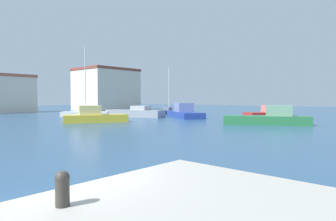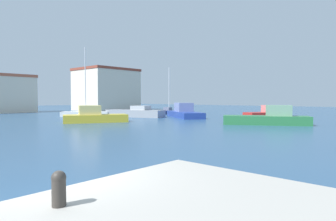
{
  "view_description": "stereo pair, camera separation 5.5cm",
  "coord_description": "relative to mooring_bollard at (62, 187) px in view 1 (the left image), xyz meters",
  "views": [
    {
      "loc": [
        -2.62,
        -5.52,
        2.42
      ],
      "look_at": [
        24.94,
        19.4,
        0.95
      ],
      "focal_mm": 31.73,
      "sensor_mm": 36.0,
      "label": 1
    },
    {
      "loc": [
        -2.58,
        -5.56,
        2.42
      ],
      "look_at": [
        24.94,
        19.4,
        0.95
      ],
      "focal_mm": 31.73,
      "sensor_mm": 36.0,
      "label": 2
    }
  ],
  "objects": [
    {
      "name": "sailboat_navy_distant_north",
      "position": [
        33.62,
        28.29,
        -0.75
      ],
      "size": [
        4.49,
        2.2,
        7.47
      ],
      "color": "#19234C",
      "rests_on": "water"
    },
    {
      "name": "motorboat_grey_far_right",
      "position": [
        24.42,
        25.96,
        -0.66
      ],
      "size": [
        4.69,
        8.21,
        1.5
      ],
      "color": "gray",
      "rests_on": "water"
    },
    {
      "name": "warehouse_block",
      "position": [
        36.12,
        48.52,
        3.18
      ],
      "size": [
        11.2,
        9.97,
        8.77
      ],
      "color": "beige",
      "rests_on": "ground"
    },
    {
      "name": "motorboat_blue_behind_lamppost",
      "position": [
        28.23,
        20.7,
        -0.61
      ],
      "size": [
        7.14,
        8.71,
        1.88
      ],
      "color": "#233D93",
      "rests_on": "water"
    },
    {
      "name": "motorboat_yellow_inner_mooring",
      "position": [
        15.44,
        22.2,
        -0.61
      ],
      "size": [
        6.64,
        4.94,
        1.74
      ],
      "color": "gold",
      "rests_on": "water"
    },
    {
      "name": "motorboat_red_outer_mooring",
      "position": [
        31.99,
        11.1,
        -0.66
      ],
      "size": [
        5.75,
        4.05,
        1.67
      ],
      "color": "#B22823",
      "rests_on": "water"
    },
    {
      "name": "sailboat_white_distant_east",
      "position": [
        20.59,
        31.91,
        -0.7
      ],
      "size": [
        5.93,
        6.03,
        9.43
      ],
      "color": "white",
      "rests_on": "water"
    },
    {
      "name": "motorboat_green_far_left",
      "position": [
        24.75,
        7.83,
        -0.64
      ],
      "size": [
        5.66,
        7.72,
        1.83
      ],
      "color": "#28703D",
      "rests_on": "water"
    },
    {
      "name": "water",
      "position": [
        15.63,
        21.78,
        -1.22
      ],
      "size": [
        160.0,
        160.0,
        0.0
      ],
      "primitive_type": "plane",
      "color": "#2D5175",
      "rests_on": "ground"
    },
    {
      "name": "mooring_bollard",
      "position": [
        0.0,
        0.0,
        0.0
      ],
      "size": [
        0.2,
        0.2,
        0.49
      ],
      "color": "#38332D",
      "rests_on": "pier_quay"
    }
  ]
}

